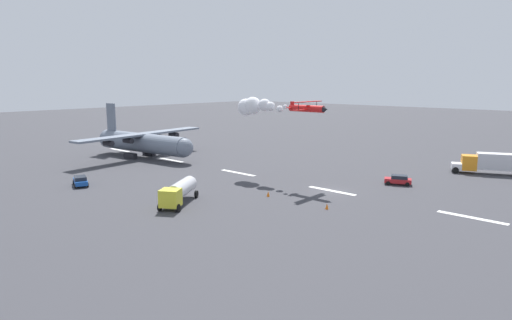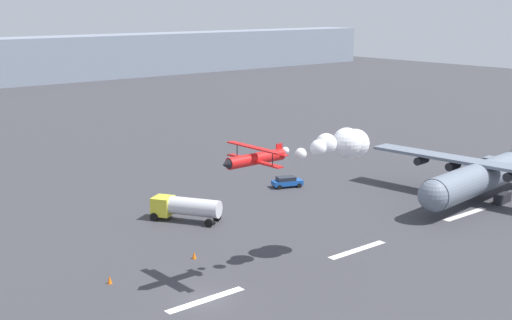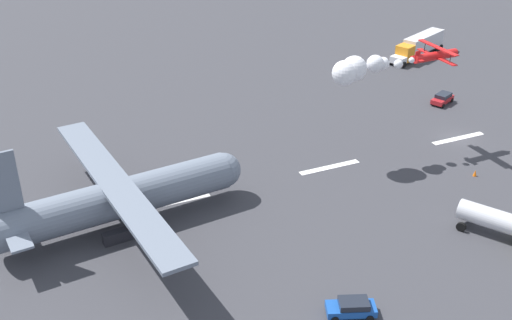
# 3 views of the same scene
# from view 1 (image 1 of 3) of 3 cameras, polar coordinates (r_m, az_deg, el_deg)

# --- Properties ---
(ground_plane) EXTENTS (440.00, 440.00, 0.00)m
(ground_plane) POSITION_cam_1_polar(r_m,az_deg,el_deg) (66.61, 9.77, -3.94)
(ground_plane) COLOR #38383D
(ground_plane) RESTS_ON ground
(runway_stripe_3) EXTENTS (8.00, 0.90, 0.01)m
(runway_stripe_3) POSITION_cam_1_polar(r_m,az_deg,el_deg) (58.98, 26.10, -6.69)
(runway_stripe_3) COLOR white
(runway_stripe_3) RESTS_ON ground
(runway_stripe_4) EXTENTS (8.00, 0.90, 0.01)m
(runway_stripe_4) POSITION_cam_1_polar(r_m,az_deg,el_deg) (66.60, 9.77, -3.94)
(runway_stripe_4) COLOR white
(runway_stripe_4) RESTS_ON ground
(runway_stripe_5) EXTENTS (8.00, 0.90, 0.01)m
(runway_stripe_5) POSITION_cam_1_polar(r_m,az_deg,el_deg) (78.46, -2.35, -1.66)
(runway_stripe_5) COLOR white
(runway_stripe_5) RESTS_ON ground
(runway_stripe_6) EXTENTS (8.00, 0.90, 0.01)m
(runway_stripe_6) POSITION_cam_1_polar(r_m,az_deg,el_deg) (92.94, -10.98, 0.02)
(runway_stripe_6) COLOR white
(runway_stripe_6) RESTS_ON ground
(runway_stripe_7) EXTENTS (8.00, 0.90, 0.01)m
(runway_stripe_7) POSITION_cam_1_polar(r_m,az_deg,el_deg) (109.01, -17.19, 1.23)
(runway_stripe_7) COLOR white
(runway_stripe_7) RESTS_ON ground
(cargo_transport_plane) EXTENTS (26.33, 31.81, 11.21)m
(cargo_transport_plane) POSITION_cam_1_polar(r_m,az_deg,el_deg) (95.69, -14.03, 2.24)
(cargo_transport_plane) COLOR slate
(cargo_transport_plane) RESTS_ON ground
(stunt_biplane_red) EXTENTS (17.91, 6.81, 3.20)m
(stunt_biplane_red) POSITION_cam_1_polar(r_m,az_deg,el_deg) (74.30, 0.42, 6.94)
(stunt_biplane_red) COLOR red
(semi_truck_orange) EXTENTS (13.96, 8.20, 3.70)m
(semi_truck_orange) POSITION_cam_1_polar(r_m,az_deg,el_deg) (87.38, 28.94, -0.30)
(semi_truck_orange) COLOR silver
(semi_truck_orange) RESTS_ON ground
(fuel_tanker_truck) EXTENTS (6.48, 8.40, 2.90)m
(fuel_tanker_truck) POSITION_cam_1_polar(r_m,az_deg,el_deg) (59.20, -9.95, -3.99)
(fuel_tanker_truck) COLOR yellow
(fuel_tanker_truck) RESTS_ON ground
(followme_car_yellow) EXTENTS (4.42, 3.33, 1.52)m
(followme_car_yellow) POSITION_cam_1_polar(r_m,az_deg,el_deg) (72.86, 17.91, -2.42)
(followme_car_yellow) COLOR #B21E23
(followme_car_yellow) RESTS_ON ground
(airport_staff_sedan) EXTENTS (4.57, 3.19, 1.52)m
(airport_staff_sedan) POSITION_cam_1_polar(r_m,az_deg,el_deg) (73.85, -21.75, -2.49)
(airport_staff_sedan) COLOR #194CA5
(airport_staff_sedan) RESTS_ON ground
(traffic_cone_near) EXTENTS (0.44, 0.44, 0.75)m
(traffic_cone_near) POSITION_cam_1_polar(r_m,az_deg,el_deg) (57.06, 9.15, -5.92)
(traffic_cone_near) COLOR orange
(traffic_cone_near) RESTS_ON ground
(traffic_cone_far) EXTENTS (0.44, 0.44, 0.75)m
(traffic_cone_far) POSITION_cam_1_polar(r_m,az_deg,el_deg) (62.40, 1.59, -4.40)
(traffic_cone_far) COLOR orange
(traffic_cone_far) RESTS_ON ground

